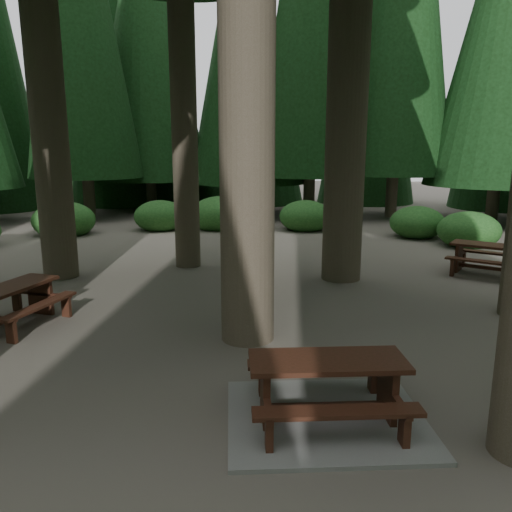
# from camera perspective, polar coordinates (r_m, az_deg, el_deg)

# --- Properties ---
(ground) EXTENTS (80.00, 80.00, 0.00)m
(ground) POSITION_cam_1_polar(r_m,az_deg,el_deg) (8.13, -6.82, -9.50)
(ground) COLOR #565046
(ground) RESTS_ON ground
(picnic_table_a) EXTENTS (2.50, 2.19, 0.75)m
(picnic_table_a) POSITION_cam_1_polar(r_m,az_deg,el_deg) (5.84, 8.06, -16.01)
(picnic_table_a) COLOR gray
(picnic_table_a) RESTS_ON ground
(picnic_table_b) EXTENTS (1.58, 1.85, 0.71)m
(picnic_table_b) POSITION_cam_1_polar(r_m,az_deg,el_deg) (9.50, -26.05, -4.46)
(picnic_table_b) COLOR #311D0E
(picnic_table_b) RESTS_ON ground
(picnic_table_d) EXTENTS (2.16, 2.01, 0.75)m
(picnic_table_d) POSITION_cam_1_polar(r_m,az_deg,el_deg) (13.18, 25.12, 0.12)
(picnic_table_d) COLOR #311D0E
(picnic_table_d) RESTS_ON ground
(shrub_ring) EXTENTS (23.86, 24.64, 1.49)m
(shrub_ring) POSITION_cam_1_polar(r_m,az_deg,el_deg) (8.56, -1.03, -5.46)
(shrub_ring) COLOR #1D541D
(shrub_ring) RESTS_ON ground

